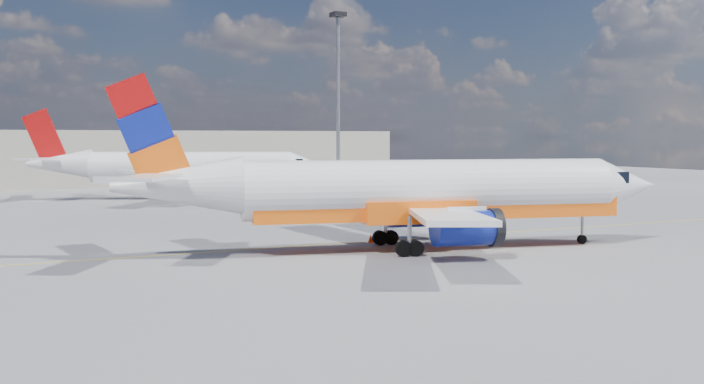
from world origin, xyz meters
name	(u,v)px	position (x,y,z in m)	size (l,w,h in m)	color
ground	(358,249)	(0.00, 0.00, 0.00)	(240.00, 240.00, 0.00)	#5D5C61
taxi_line	(338,244)	(0.00, 3.00, 0.01)	(70.00, 0.15, 0.01)	yellow
terminal_main	(164,157)	(5.00, 75.00, 4.00)	(70.00, 14.00, 8.00)	#B0AA98
main_jet	(413,193)	(2.95, -1.66, 3.59)	(35.74, 27.47, 10.78)	white
second_jet	(182,169)	(0.19, 45.13, 3.44)	(33.69, 25.44, 10.32)	white
gse_tug	(484,228)	(10.27, 0.86, 0.77)	(2.53, 1.97, 1.62)	black
traffic_cone	(371,239)	(2.00, 2.15, 0.31)	(0.45, 0.45, 0.63)	white
floodlight_mast	(338,87)	(17.77, 40.56, 12.99)	(1.58, 1.58, 21.67)	gray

